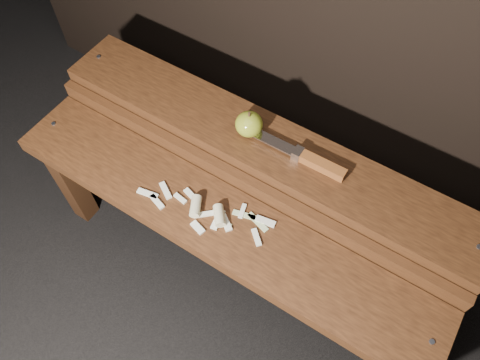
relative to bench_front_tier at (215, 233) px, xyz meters
The scene contains 6 objects.
ground 0.36m from the bench_front_tier, 90.00° to the left, with size 60.00×60.00×0.00m, color black.
bench_front_tier is the anchor object (origin of this frame).
bench_rear_tier 0.23m from the bench_front_tier, 90.00° to the left, with size 1.20×0.21×0.50m.
apple 0.30m from the bench_front_tier, 100.61° to the left, with size 0.07×0.07×0.08m.
knife 0.31m from the bench_front_tier, 60.28° to the left, with size 0.29×0.04×0.03m.
apple_scraps 0.08m from the bench_front_tier, 153.18° to the left, with size 0.35×0.13×0.03m.
Camera 1 is at (0.35, -0.48, 1.45)m, focal length 35.00 mm.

